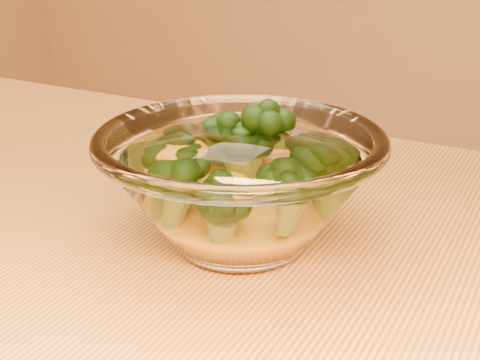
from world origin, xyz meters
name	(u,v)px	position (x,y,z in m)	size (l,w,h in m)	color
glass_bowl	(240,186)	(0.04, 0.07, 0.80)	(0.23, 0.23, 0.10)	white
cheese_sauce	(240,210)	(0.04, 0.07, 0.78)	(0.11, 0.11, 0.03)	orange
broccoli_heap	(242,165)	(0.04, 0.08, 0.82)	(0.15, 0.15, 0.08)	black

